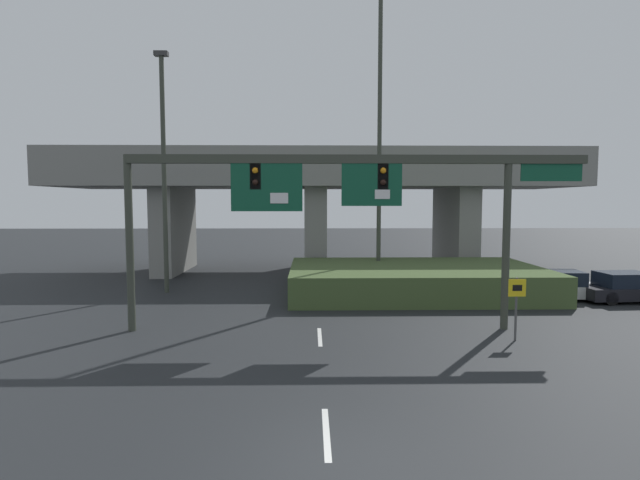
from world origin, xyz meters
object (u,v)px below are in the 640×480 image
at_px(speed_limit_sign, 516,300).
at_px(highway_light_pole_near, 380,119).
at_px(parked_sedan_mid_right, 626,288).
at_px(parked_sedan_near_right, 558,286).
at_px(highway_light_pole_far, 164,167).
at_px(signal_gantry, 342,189).

height_order(speed_limit_sign, highway_light_pole_near, highway_light_pole_near).
bearing_deg(parked_sedan_mid_right, parked_sedan_near_right, 164.65).
xyz_separation_m(parked_sedan_near_right, parked_sedan_mid_right, (3.00, -0.65, 0.00)).
relative_size(parked_sedan_near_right, parked_sedan_mid_right, 1.09).
height_order(highway_light_pole_far, parked_sedan_mid_right, highway_light_pole_far).
bearing_deg(speed_limit_sign, parked_sedan_mid_right, 39.44).
xyz_separation_m(signal_gantry, parked_sedan_near_right, (11.02, 5.71, -4.63)).
height_order(signal_gantry, parked_sedan_near_right, signal_gantry).
bearing_deg(parked_sedan_near_right, parked_sedan_mid_right, -7.59).
distance_m(highway_light_pole_near, parked_sedan_mid_right, 15.04).
distance_m(highway_light_pole_far, parked_sedan_mid_right, 23.74).
distance_m(signal_gantry, highway_light_pole_near, 10.90).
height_order(signal_gantry, speed_limit_sign, signal_gantry).
height_order(highway_light_pole_far, parked_sedan_near_right, highway_light_pole_far).
height_order(highway_light_pole_near, parked_sedan_mid_right, highway_light_pole_near).
relative_size(highway_light_pole_near, highway_light_pole_far, 1.44).
relative_size(speed_limit_sign, parked_sedan_near_right, 0.45).
bearing_deg(parked_sedan_near_right, highway_light_pole_near, 158.77).
height_order(speed_limit_sign, parked_sedan_mid_right, speed_limit_sign).
relative_size(signal_gantry, parked_sedan_mid_right, 3.79).
distance_m(signal_gantry, parked_sedan_near_right, 13.25).
distance_m(signal_gantry, parked_sedan_mid_right, 15.60).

